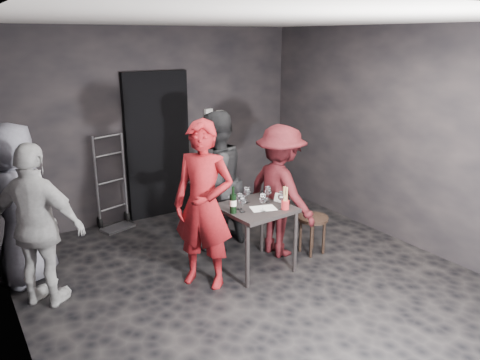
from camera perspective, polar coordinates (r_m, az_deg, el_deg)
floor at (r=5.20m, az=1.52°, el=-12.33°), size 4.50×5.00×0.02m
ceiling at (r=4.53m, az=1.81°, el=18.93°), size 4.50×5.00×0.02m
wall_back at (r=6.85m, az=-10.33°, el=6.70°), size 4.50×0.04×2.70m
wall_left at (r=3.93m, az=-26.54°, el=-2.60°), size 0.04×5.00×2.70m
wall_right at (r=6.21m, az=19.12°, el=4.97°), size 0.04×5.00×2.70m
doorway at (r=6.85m, az=-10.00°, el=4.16°), size 0.95×0.10×2.10m
wallbox_upper at (r=7.15m, az=-3.87°, el=8.18°), size 0.12×0.06×0.12m
wallbox_lower at (r=7.25m, az=-2.47°, el=7.93°), size 0.10×0.06×0.14m
hand_truck at (r=6.73m, az=-15.05°, el=-3.69°), size 0.43×0.36×1.30m
tasting_table at (r=5.22m, az=1.90°, el=-4.28°), size 0.72×0.72×0.75m
stool at (r=5.76m, az=8.84°, el=-5.28°), size 0.37×0.37×0.47m
server_red at (r=4.78m, az=-4.51°, el=-1.26°), size 0.87×0.91×2.11m
woman_black at (r=5.67m, az=-3.02°, el=1.04°), size 1.08×0.81×1.98m
man_maroon at (r=5.55m, az=4.94°, el=-0.92°), size 0.60×1.13×1.69m
bystander_cream at (r=4.85m, az=-23.47°, el=-4.43°), size 1.09×1.09×1.79m
bystander_grey at (r=5.35m, az=-25.65°, el=-1.39°), size 1.11×1.04×2.03m
tasting_mat at (r=5.13m, az=2.85°, el=-3.47°), size 0.31×0.25×0.00m
wine_glass_a at (r=4.99m, az=0.31°, el=-2.86°), size 0.08×0.08×0.20m
wine_glass_b at (r=5.07m, az=-0.03°, el=-2.54°), size 0.09×0.09×0.20m
wine_glass_c at (r=5.26m, az=0.86°, el=-1.78°), size 0.10×0.10×0.21m
wine_glass_d at (r=5.02m, az=2.82°, el=-2.64°), size 0.09×0.09×0.22m
wine_glass_e at (r=5.12m, az=5.07°, el=-2.34°), size 0.09×0.09×0.22m
wine_glass_f at (r=5.29m, az=3.43°, el=-1.69°), size 0.08×0.08×0.21m
wine_bottle at (r=4.97m, az=-0.84°, el=-2.81°), size 0.07×0.07×0.29m
breadstick_cup at (r=5.10m, az=5.54°, el=-2.23°), size 0.09×0.09×0.27m
reserved_card at (r=5.33m, az=4.81°, el=-2.20°), size 0.11×0.15×0.10m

